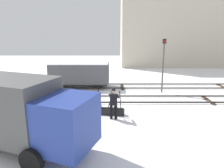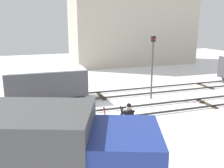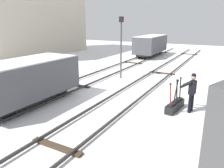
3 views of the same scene
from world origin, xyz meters
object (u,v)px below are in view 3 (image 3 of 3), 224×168
(freight_car_back_track, at_px, (151,44))
(rail_worker, at_px, (192,90))
(freight_car_mid_siding, at_px, (28,79))
(signal_post, at_px, (121,42))
(switch_lever_frame, at_px, (175,105))

(freight_car_back_track, bearing_deg, rail_worker, -155.45)
(freight_car_mid_siding, height_order, freight_car_back_track, freight_car_back_track)
(signal_post, distance_m, freight_car_back_track, 11.00)
(signal_post, relative_size, freight_car_mid_siding, 0.84)
(rail_worker, bearing_deg, signal_post, 61.95)
(rail_worker, xyz_separation_m, freight_car_mid_siding, (-2.84, 6.93, 0.26))
(switch_lever_frame, bearing_deg, signal_post, 57.53)
(switch_lever_frame, distance_m, signal_post, 6.64)
(freight_car_back_track, bearing_deg, freight_car_mid_siding, 179.32)
(switch_lever_frame, height_order, freight_car_mid_siding, freight_car_mid_siding)
(rail_worker, distance_m, freight_car_back_track, 16.26)
(rail_worker, distance_m, freight_car_mid_siding, 7.49)
(switch_lever_frame, height_order, rail_worker, rail_worker)
(switch_lever_frame, relative_size, freight_car_mid_siding, 0.31)
(freight_car_mid_siding, bearing_deg, freight_car_back_track, 0.38)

